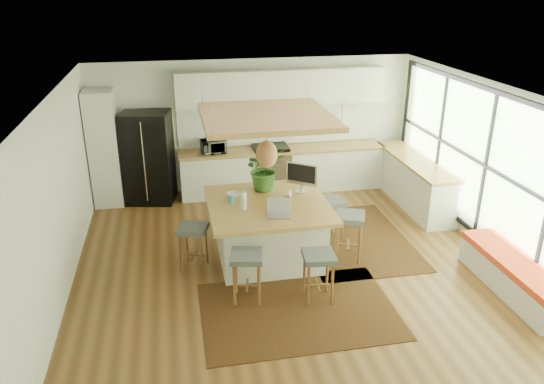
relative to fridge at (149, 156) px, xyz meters
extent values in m
plane|color=#593719|center=(2.14, -3.17, -0.93)|extent=(7.00, 7.00, 0.00)
plane|color=white|center=(2.14, -3.17, 1.78)|extent=(7.00, 7.00, 0.00)
plane|color=silver|center=(2.14, 0.33, 0.42)|extent=(6.50, 0.00, 6.50)
plane|color=silver|center=(2.14, -6.67, 0.42)|extent=(6.50, 0.00, 6.50)
plane|color=silver|center=(-1.11, -3.17, 0.42)|extent=(0.00, 7.00, 7.00)
plane|color=silver|center=(5.39, -3.17, 0.42)|extent=(0.00, 7.00, 7.00)
cube|color=silver|center=(-0.81, 0.01, 0.20)|extent=(0.55, 0.60, 2.25)
cube|color=silver|center=(2.69, 0.01, -0.49)|extent=(4.20, 0.60, 0.88)
cube|color=olive|center=(2.69, 0.01, -0.03)|extent=(4.24, 0.64, 0.05)
cube|color=white|center=(2.69, 0.31, 0.43)|extent=(4.20, 0.02, 0.80)
cube|color=silver|center=(2.69, 0.15, 1.22)|extent=(4.20, 0.34, 0.70)
cube|color=silver|center=(5.07, -1.17, -0.49)|extent=(0.60, 2.50, 0.88)
cube|color=olive|center=(5.07, -1.17, -0.03)|extent=(0.64, 2.54, 0.05)
cube|color=black|center=(1.99, -4.26, -0.92)|extent=(2.60, 1.80, 0.01)
cube|color=black|center=(3.41, -2.41, -0.92)|extent=(1.80, 2.60, 0.01)
imported|color=#A5A5AA|center=(1.28, -0.01, 0.16)|extent=(0.52, 0.33, 0.33)
imported|color=#1E4C19|center=(1.92, -2.12, 0.28)|extent=(0.79, 0.84, 0.56)
imported|color=white|center=(1.38, -2.33, 0.03)|extent=(0.27, 0.27, 0.05)
cylinder|color=#30B8C1|center=(1.32, -2.60, 0.10)|extent=(0.07, 0.07, 0.19)
cylinder|color=silver|center=(1.47, -2.85, 0.10)|extent=(0.07, 0.07, 0.19)
cylinder|color=brown|center=(2.12, -3.00, 0.10)|extent=(0.07, 0.07, 0.19)
cylinder|color=white|center=(2.22, -2.65, 0.10)|extent=(0.07, 0.07, 0.19)
camera|label=1|loc=(0.51, -9.97, 3.24)|focal=34.46mm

